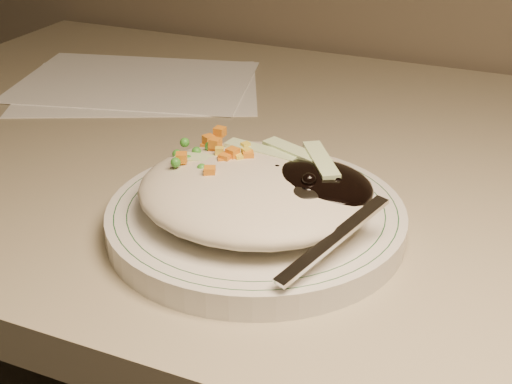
% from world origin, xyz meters
% --- Properties ---
extents(desk, '(1.40, 0.70, 0.74)m').
position_xyz_m(desk, '(0.00, 1.38, 0.54)').
color(desk, gray).
rests_on(desk, ground).
extents(plate, '(0.25, 0.25, 0.02)m').
position_xyz_m(plate, '(-0.11, 1.21, 0.75)').
color(plate, silver).
rests_on(plate, desk).
extents(plate_rim, '(0.24, 0.24, 0.00)m').
position_xyz_m(plate_rim, '(-0.11, 1.21, 0.76)').
color(plate_rim, '#144723').
rests_on(plate_rim, plate).
extents(meal, '(0.21, 0.19, 0.05)m').
position_xyz_m(meal, '(-0.11, 1.21, 0.78)').
color(meal, '#B7AE94').
rests_on(meal, plate).
extents(papers, '(0.37, 0.32, 0.00)m').
position_xyz_m(papers, '(-0.40, 1.49, 0.74)').
color(papers, white).
rests_on(papers, desk).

